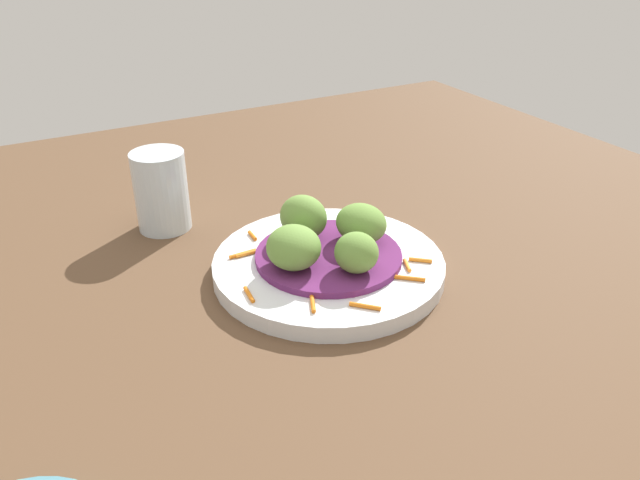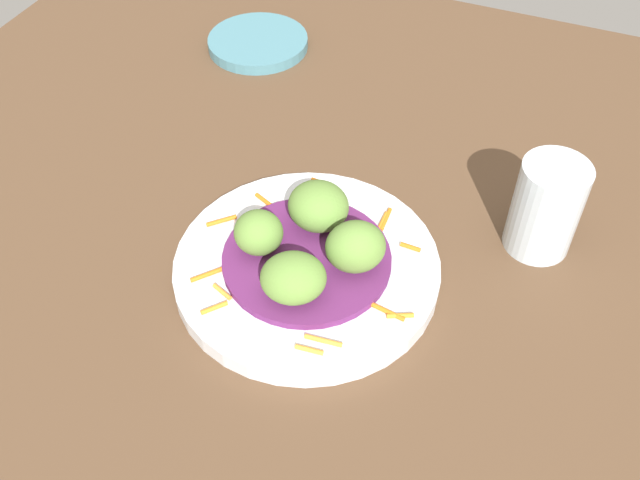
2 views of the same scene
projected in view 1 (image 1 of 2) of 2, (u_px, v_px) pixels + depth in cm
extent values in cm
cube|color=brown|center=(340.00, 266.00, 67.05)|extent=(110.00, 110.00, 2.00)
cylinder|color=silver|center=(328.00, 266.00, 63.46)|extent=(23.40, 23.40, 1.70)
cylinder|color=#60235B|center=(328.00, 256.00, 62.89)|extent=(14.78, 14.78, 0.68)
cylinder|color=orange|center=(252.00, 236.00, 66.96)|extent=(1.86, 0.47, 0.40)
cylinder|color=orange|center=(311.00, 214.00, 71.48)|extent=(2.17, 1.30, 0.40)
cylinder|color=orange|center=(366.00, 223.00, 69.56)|extent=(3.10, 0.71, 0.40)
cylinder|color=orange|center=(249.00, 294.00, 56.96)|extent=(2.45, 0.64, 0.40)
cylinder|color=orange|center=(408.00, 278.00, 59.42)|extent=(2.43, 2.76, 0.40)
cylinder|color=orange|center=(310.00, 220.00, 70.21)|extent=(3.42, 0.93, 0.40)
cylinder|color=orange|center=(407.00, 265.00, 61.52)|extent=(2.08, 1.14, 0.40)
cylinder|color=orange|center=(420.00, 260.00, 62.39)|extent=(1.79, 2.01, 0.40)
cylinder|color=orange|center=(378.00, 223.00, 69.55)|extent=(2.31, 0.64, 0.40)
cylinder|color=orange|center=(248.00, 253.00, 63.58)|extent=(0.42, 2.65, 0.40)
cylinder|color=orange|center=(243.00, 254.00, 63.51)|extent=(0.51, 2.93, 0.40)
cylinder|color=orange|center=(313.00, 304.00, 55.68)|extent=(2.48, 1.39, 0.40)
cylinder|color=orange|center=(365.00, 306.00, 55.31)|extent=(2.30, 2.30, 0.40)
ellipsoid|color=olive|center=(303.00, 217.00, 64.57)|extent=(6.58, 6.28, 4.65)
ellipsoid|color=olive|center=(294.00, 247.00, 59.47)|extent=(6.53, 6.33, 4.15)
ellipsoid|color=olive|center=(356.00, 253.00, 58.84)|extent=(4.72, 4.63, 3.89)
ellipsoid|color=olive|center=(361.00, 223.00, 64.04)|extent=(6.83, 6.47, 4.00)
cylinder|color=silver|center=(161.00, 191.00, 70.67)|extent=(6.04, 6.04, 9.17)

